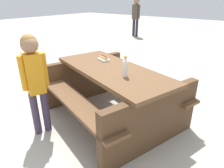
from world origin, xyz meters
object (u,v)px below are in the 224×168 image
object	(u,v)px
child_in_coat	(34,74)
bystander_adult	(136,12)
picnic_table	(112,89)
soda_bottle	(125,67)
hotdog_tray	(104,59)

from	to	relation	value
child_in_coat	bystander_adult	xyz separation A→B (m)	(2.72, -6.59, 0.21)
picnic_table	bystander_adult	bearing A→B (deg)	-60.81
soda_bottle	hotdog_tray	world-z (taller)	soda_bottle
picnic_table	bystander_adult	xyz separation A→B (m)	(3.22, -5.77, 0.57)
soda_bottle	hotdog_tray	bearing A→B (deg)	-28.56
picnic_table	soda_bottle	bearing A→B (deg)	155.89
hotdog_tray	child_in_coat	world-z (taller)	child_in_coat
hotdog_tray	child_in_coat	bearing A→B (deg)	79.59
soda_bottle	hotdog_tray	size ratio (longest dim) A/B	1.20
hotdog_tray	child_in_coat	xyz separation A→B (m)	(0.19, 1.02, 0.02)
soda_bottle	bystander_adult	bearing A→B (deg)	-59.17
bystander_adult	hotdog_tray	bearing A→B (deg)	117.58
soda_bottle	bystander_adult	distance (m)	6.88
hotdog_tray	picnic_table	bearing A→B (deg)	147.51
picnic_table	child_in_coat	distance (m)	1.03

